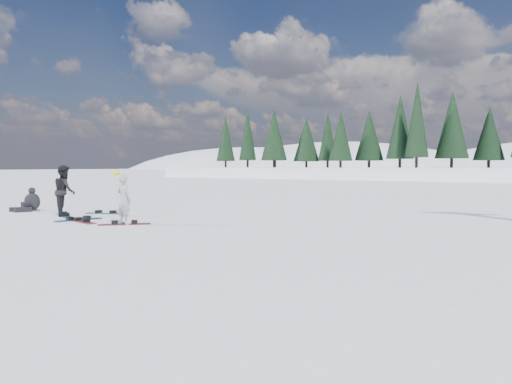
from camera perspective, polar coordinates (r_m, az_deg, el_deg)
ground at (r=15.46m, az=-12.49°, el=-3.50°), size 420.00×420.00×0.00m
alpine_backdrop at (r=201.77m, az=26.74°, el=-1.79°), size 412.50×227.00×53.20m
snowboarder_woman at (r=15.13m, az=-14.85°, el=-0.79°), size 0.58×0.42×1.62m
snowboarder_man at (r=18.41m, az=-21.05°, el=0.14°), size 1.07×1.01×1.75m
seated_rider at (r=20.98m, az=-24.35°, el=-1.05°), size 0.82×1.18×0.91m
gear_bag at (r=21.72m, az=-24.75°, el=-1.45°), size 0.52×0.41×0.30m
snowboard_woman at (r=15.20m, az=-14.79°, el=-3.59°), size 1.23×1.28×0.03m
snowboard_man at (r=18.47m, az=-21.00°, el=-2.53°), size 1.45×0.97×0.03m
snowboard_loose_a at (r=16.87m, az=-19.62°, el=-3.02°), size 0.59×1.53×0.03m
snowboard_loose_b at (r=16.26m, az=-19.28°, el=-3.23°), size 1.52×0.64×0.03m
snowboard_loose_c at (r=18.82m, az=-16.79°, el=-2.36°), size 1.49×0.85×0.03m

